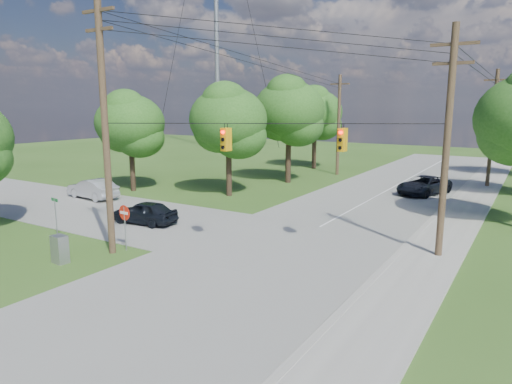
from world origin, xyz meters
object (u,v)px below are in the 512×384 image
Objects in this scene: control_cabinet at (60,249)px; pole_north_w at (339,124)px; pole_sw at (105,123)px; pole_ne at (447,140)px; do_not_enter_sign at (125,217)px; car_cross_dark at (145,212)px; car_main_north at (424,185)px; car_cross_silver at (93,189)px; pole_north_e at (493,128)px.

pole_north_w is at bearing 94.21° from control_cabinet.
pole_sw reaches higher than pole_ne.
pole_sw is 5.28× the size of do_not_enter_sign.
car_cross_dark is 22.04m from car_main_north.
do_not_enter_sign is (-13.21, -7.00, -3.80)m from pole_ne.
pole_sw is 15.51m from pole_ne.
car_cross_silver is at bearing -126.00° from car_main_north.
do_not_enter_sign is (0.69, -29.00, -3.47)m from pole_north_w.
pole_north_w is 1.93× the size of car_main_north.
pole_north_w is at bearing 169.09° from car_cross_dark.
pole_north_e reaches higher than car_cross_silver.
do_not_enter_sign is (11.75, -7.48, 0.88)m from car_cross_silver.
car_cross_silver is (-11.46, 8.08, -5.44)m from pole_sw.
car_main_north is (9.93, -6.45, -4.38)m from pole_north_w.
pole_sw is 15.04m from car_cross_silver.
control_cabinet is at bearing -93.90° from car_main_north.
pole_sw is at bearing -114.52° from pole_north_e.
pole_north_w is (-13.90, 0.00, 0.00)m from pole_north_e.
car_cross_silver is 13.95m from do_not_enter_sign.
control_cabinet is (1.78, -6.99, -0.09)m from car_cross_dark.
pole_north_w is (-13.90, 22.00, -0.34)m from pole_ne.
control_cabinet is at bearing -90.79° from pole_north_w.
do_not_enter_sign is (2.91, -4.16, 0.94)m from car_cross_dark.
car_cross_dark is 3.18× the size of control_cabinet.
pole_north_e is at bearing 69.43° from do_not_enter_sign.
do_not_enter_sign is at bearing -114.49° from pole_north_e.
pole_north_e is at bearing 90.00° from pole_ne.
pole_sw reaches higher than car_main_north.
pole_sw reaches higher than control_cabinet.
pole_sw is 9.39× the size of control_cabinet.
pole_north_e is 13.90m from pole_north_w.
car_cross_dark is at bearing -122.99° from pole_north_e.
pole_sw is at bearing -94.05° from car_main_north.
pole_ne is 15.43m from do_not_enter_sign.
pole_north_w is 2.18× the size of car_cross_silver.
pole_ne is at bearing 31.84° from do_not_enter_sign.
do_not_enter_sign is (1.13, 2.83, 1.03)m from control_cabinet.
car_cross_silver is at bearing 178.90° from pole_ne.
car_cross_silver is (-24.96, -21.52, -4.34)m from pole_north_e.
car_cross_dark is at bearing 118.87° from pole_sw.
control_cabinet is at bearing -107.84° from do_not_enter_sign.
pole_north_e is at bearing 76.75° from car_main_north.
car_cross_dark is (-16.12, -24.84, -4.41)m from pole_north_e.
car_main_north is at bearing 104.32° from pole_ne.
pole_north_e is at bearing 70.75° from control_cabinet.
do_not_enter_sign is (-13.21, -29.00, -3.47)m from pole_north_e.
control_cabinet is (-0.44, -31.83, -4.49)m from pole_north_w.
pole_north_e is 8.75m from car_main_north.
pole_north_w is at bearing 122.29° from pole_ne.
pole_ne is (13.50, 7.60, -0.76)m from pole_sw.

